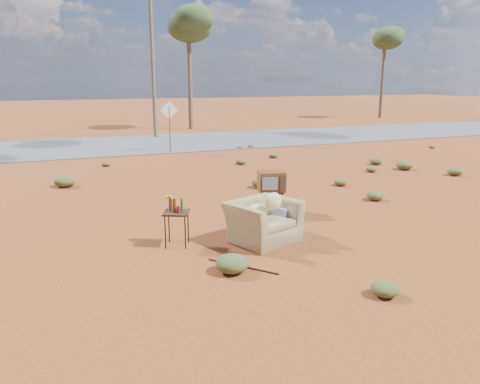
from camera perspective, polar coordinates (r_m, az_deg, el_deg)
name	(u,v)px	position (r m, az deg, el deg)	size (l,w,h in m)	color
ground	(242,244)	(9.08, 0.19, -6.34)	(140.00, 140.00, 0.00)	brown
highway	(125,145)	(23.34, -13.79, 5.63)	(140.00, 7.00, 0.04)	#565659
armchair	(266,215)	(9.15, 3.21, -2.84)	(1.61, 1.38, 1.09)	olive
tv_unit	(272,182)	(11.06, 3.86, 1.23)	(0.71, 0.63, 0.99)	black
side_table	(175,210)	(8.90, -7.94, -2.18)	(0.62, 0.62, 0.95)	#342213
rusty_bar	(243,266)	(7.99, 0.33, -9.04)	(0.04, 0.04, 1.35)	#4C2514
road_sign	(169,117)	(20.52, -8.60, 8.99)	(0.78, 0.06, 2.19)	brown
eucalyptus_center	(188,23)	(30.23, -6.30, 19.84)	(3.20, 3.20, 7.60)	brown
eucalyptus_right	(385,43)	(40.76, 17.24, 17.01)	(3.20, 3.20, 7.10)	brown
utility_pole_center	(152,59)	(25.96, -10.62, 15.69)	(1.40, 0.20, 8.00)	brown
scrub_patch	(153,191)	(12.89, -10.60, 0.10)	(17.49, 8.07, 0.33)	#515927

